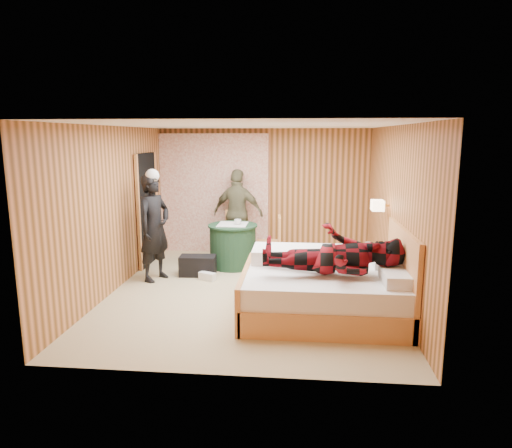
# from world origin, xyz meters

# --- Properties ---
(floor) EXTENTS (4.20, 5.00, 0.01)m
(floor) POSITION_xyz_m (0.00, 0.00, 0.00)
(floor) COLOR tan
(floor) RESTS_ON ground
(ceiling) EXTENTS (4.20, 5.00, 0.01)m
(ceiling) POSITION_xyz_m (0.00, 0.00, 2.50)
(ceiling) COLOR white
(ceiling) RESTS_ON wall_back
(wall_back) EXTENTS (4.20, 0.02, 2.50)m
(wall_back) POSITION_xyz_m (0.00, 2.50, 1.25)
(wall_back) COLOR #C57B4B
(wall_back) RESTS_ON floor
(wall_left) EXTENTS (0.02, 5.00, 2.50)m
(wall_left) POSITION_xyz_m (-2.10, 0.00, 1.25)
(wall_left) COLOR #C57B4B
(wall_left) RESTS_ON floor
(wall_right) EXTENTS (0.02, 5.00, 2.50)m
(wall_right) POSITION_xyz_m (2.10, 0.00, 1.25)
(wall_right) COLOR #C57B4B
(wall_right) RESTS_ON floor
(curtain) EXTENTS (2.20, 0.08, 2.40)m
(curtain) POSITION_xyz_m (-1.00, 2.43, 1.20)
(curtain) COLOR white
(curtain) RESTS_ON floor
(doorway) EXTENTS (0.06, 0.90, 2.05)m
(doorway) POSITION_xyz_m (-2.06, 1.40, 1.02)
(doorway) COLOR black
(doorway) RESTS_ON floor
(wall_lamp) EXTENTS (0.26, 0.24, 0.16)m
(wall_lamp) POSITION_xyz_m (1.92, 0.45, 1.30)
(wall_lamp) COLOR gold
(wall_lamp) RESTS_ON wall_right
(bed) EXTENTS (2.19, 1.73, 1.19)m
(bed) POSITION_xyz_m (1.12, -0.77, 0.34)
(bed) COLOR #E28F5C
(bed) RESTS_ON floor
(nightstand) EXTENTS (0.39, 0.53, 0.52)m
(nightstand) POSITION_xyz_m (1.88, 0.78, 0.27)
(nightstand) COLOR #E28F5C
(nightstand) RESTS_ON floor
(round_table) EXTENTS (0.89, 0.89, 0.79)m
(round_table) POSITION_xyz_m (-0.47, 1.35, 0.40)
(round_table) COLOR #1B3B25
(round_table) RESTS_ON floor
(chair_far) EXTENTS (0.52, 0.52, 0.93)m
(chair_far) POSITION_xyz_m (-0.49, 2.05, 0.54)
(chair_far) COLOR #E28F5C
(chair_far) RESTS_ON floor
(chair_near) EXTENTS (0.46, 0.46, 0.95)m
(chair_near) POSITION_xyz_m (0.27, 1.34, 0.55)
(chair_near) COLOR #E28F5C
(chair_near) RESTS_ON floor
(duffel_bag) EXTENTS (0.62, 0.35, 0.34)m
(duffel_bag) POSITION_xyz_m (-0.99, 0.75, 0.17)
(duffel_bag) COLOR black
(duffel_bag) RESTS_ON floor
(sneaker_left) EXTENTS (0.31, 0.22, 0.13)m
(sneaker_left) POSITION_xyz_m (-0.78, 0.51, 0.06)
(sneaker_left) COLOR silver
(sneaker_left) RESTS_ON floor
(sneaker_right) EXTENTS (0.30, 0.16, 0.12)m
(sneaker_right) POSITION_xyz_m (-0.46, 1.06, 0.06)
(sneaker_right) COLOR silver
(sneaker_right) RESTS_ON floor
(woman_standing) EXTENTS (0.65, 0.76, 1.76)m
(woman_standing) POSITION_xyz_m (-1.63, 0.47, 0.88)
(woman_standing) COLOR black
(woman_standing) RESTS_ON floor
(man_at_table) EXTENTS (1.08, 0.64, 1.72)m
(man_at_table) POSITION_xyz_m (-0.47, 2.10, 0.86)
(man_at_table) COLOR brown
(man_at_table) RESTS_ON floor
(man_on_bed) EXTENTS (0.86, 0.67, 1.77)m
(man_on_bed) POSITION_xyz_m (1.15, -1.00, 1.02)
(man_on_bed) COLOR maroon
(man_on_bed) RESTS_ON bed
(book_lower) EXTENTS (0.19, 0.24, 0.02)m
(book_lower) POSITION_xyz_m (1.88, 0.73, 0.53)
(book_lower) COLOR silver
(book_lower) RESTS_ON nightstand
(book_upper) EXTENTS (0.18, 0.23, 0.02)m
(book_upper) POSITION_xyz_m (1.88, 0.73, 0.55)
(book_upper) COLOR silver
(book_upper) RESTS_ON nightstand
(cup_nightstand) EXTENTS (0.11, 0.11, 0.09)m
(cup_nightstand) POSITION_xyz_m (1.88, 0.91, 0.56)
(cup_nightstand) COLOR silver
(cup_nightstand) RESTS_ON nightstand
(cup_table) EXTENTS (0.12, 0.12, 0.10)m
(cup_table) POSITION_xyz_m (-0.37, 1.30, 0.84)
(cup_table) COLOR silver
(cup_table) RESTS_ON round_table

